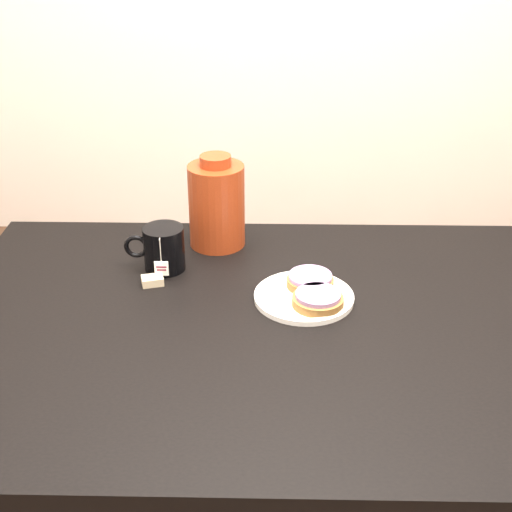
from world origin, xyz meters
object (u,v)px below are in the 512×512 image
table (292,357)px  plate (304,296)px  bagel_back (310,280)px  teabag_pouch (153,281)px  bagel_package (217,204)px  bagel_front (318,299)px  mug (163,248)px

table → plate: bearing=74.3°
plate → bagel_back: size_ratio=1.91×
plate → table: bearing=-105.7°
teabag_pouch → bagel_package: bearing=57.6°
plate → bagel_front: size_ratio=1.81×
plate → mug: bearing=157.5°
teabag_pouch → mug: bearing=77.8°
table → teabag_pouch: size_ratio=31.11×
bagel_front → bagel_package: bagel_package is taller
mug → bagel_package: size_ratio=0.61×
table → bagel_back: bagel_back is taller
mug → teabag_pouch: 0.08m
plate → teabag_pouch: 0.32m
plate → bagel_back: bearing=69.1°
bagel_back → mug: mug is taller
teabag_pouch → bagel_package: size_ratio=0.21×
bagel_package → bagel_back: bearing=-46.1°
bagel_front → mug: mug is taller
plate → mug: mug is taller
bagel_front → mug: size_ratio=0.85×
mug → bagel_package: bagel_package is taller
mug → bagel_package: 0.18m
bagel_front → bagel_back: bearing=98.9°
table → teabag_pouch: teabag_pouch is taller
table → bagel_front: bearing=43.0°
plate → mug: size_ratio=1.54×
table → bagel_back: bearing=72.7°
table → mug: 0.37m
table → plate: size_ratio=6.86×
bagel_front → mug: bearing=153.5°
bagel_package → plate: bearing=-52.5°
table → mug: (-0.28, 0.21, 0.13)m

